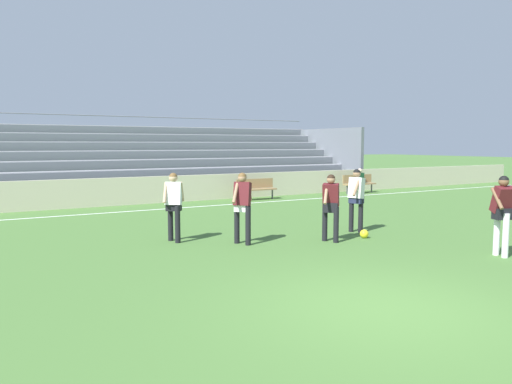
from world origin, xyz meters
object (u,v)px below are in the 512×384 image
bench_centre_sideline (256,187)px  player_dark_challenging (242,202)px  spectator_seated (360,179)px  player_dark_deep_cover (502,208)px  bleacher_stand (102,159)px  player_white_trailing_run (174,201)px  soccer_ball (364,234)px  player_dark_dropping_back (331,202)px  bench_near_wall_gap (359,182)px  player_white_wide_right (356,195)px

bench_centre_sideline → player_dark_challenging: (-4.96, -7.96, 0.48)m
spectator_seated → player_dark_deep_cover: bearing=-119.3°
bleacher_stand → player_dark_challenging: bleacher_stand is taller
player_white_trailing_run → soccer_ball: bearing=-24.5°
player_dark_dropping_back → player_white_trailing_run: bearing=150.0°
player_dark_deep_cover → player_dark_challenging: player_dark_deep_cover is taller
bench_near_wall_gap → soccer_ball: bench_near_wall_gap is taller
player_dark_deep_cover → player_white_wide_right: bearing=100.8°
spectator_seated → player_white_wide_right: bearing=-132.5°
bench_centre_sideline → spectator_seated: size_ratio=1.49×
bench_centre_sideline → player_dark_deep_cover: bearing=-93.8°
spectator_seated → player_white_trailing_run: player_white_trailing_run is taller
bench_centre_sideline → bench_near_wall_gap: bearing=0.0°
player_dark_dropping_back → player_dark_challenging: 2.17m
bench_near_wall_gap → spectator_seated: 0.19m
player_white_wide_right → player_white_trailing_run: 4.91m
bench_centre_sideline → bench_near_wall_gap: size_ratio=1.00×
player_dark_deep_cover → soccer_ball: (-1.12, 2.99, -0.92)m
bench_centre_sideline → player_white_wide_right: player_white_wide_right is taller
bench_centre_sideline → spectator_seated: (5.78, -0.12, 0.16)m
player_dark_deep_cover → bleacher_stand: bearing=105.6°
bleacher_stand → spectator_seated: 12.17m
spectator_seated → player_white_wide_right: (-7.30, -7.95, 0.33)m
bench_centre_sideline → player_white_trailing_run: bearing=-132.4°
player_dark_deep_cover → soccer_ball: 3.32m
spectator_seated → player_white_trailing_run: size_ratio=0.71×
player_white_wide_right → player_dark_challenging: size_ratio=1.00×
player_white_wide_right → player_white_trailing_run: size_ratio=1.01×
player_dark_dropping_back → player_dark_challenging: bearing=158.0°
player_white_wide_right → player_dark_challenging: (-3.45, 0.11, -0.00)m
spectator_seated → player_dark_dropping_back: player_dark_dropping_back is taller
player_white_trailing_run → player_dark_challenging: player_dark_challenging is taller
bench_near_wall_gap → player_dark_deep_cover: bearing=-119.1°
bleacher_stand → player_dark_challenging: bearing=-88.1°
player_dark_dropping_back → player_white_wide_right: 1.60m
player_dark_dropping_back → player_dark_deep_cover: bearing=-54.8°
bench_near_wall_gap → player_white_trailing_run: player_white_trailing_run is taller
bench_near_wall_gap → spectator_seated: bearing=-90.0°
bleacher_stand → player_dark_dropping_back: bearing=-79.7°
bench_near_wall_gap → player_white_trailing_run: 13.87m
bleacher_stand → bench_near_wall_gap: bleacher_stand is taller
bleacher_stand → player_white_wide_right: size_ratio=15.14×
player_dark_challenging → soccer_ball: size_ratio=7.80×
bench_near_wall_gap → player_dark_dropping_back: player_dark_dropping_back is taller
bench_centre_sideline → player_white_trailing_run: size_ratio=1.06×
spectator_seated → soccer_ball: bearing=-131.4°
player_white_trailing_run → bench_near_wall_gap: bearing=29.7°
bleacher_stand → player_dark_challenging: 12.62m
spectator_seated → bench_centre_sideline: bearing=178.8°
bleacher_stand → spectator_seated: size_ratio=21.47×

